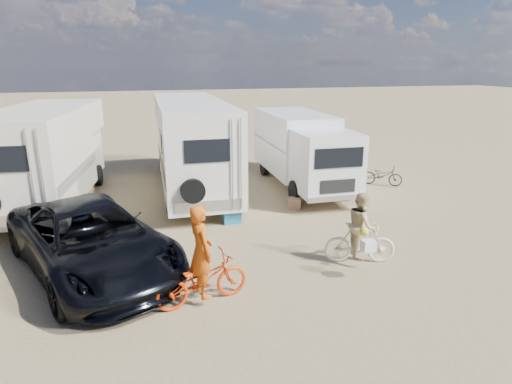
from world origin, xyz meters
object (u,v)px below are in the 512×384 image
object	(u,v)px
bike_woman	(360,243)
crate	(295,203)
rider_woman	(361,232)
bike_parked	(382,175)
rv_main	(192,146)
dark_suv	(91,240)
box_truck	(302,152)
rider_man	(201,260)
cooler	(231,216)
bike_man	(202,280)
rv_left	(47,157)

from	to	relation	value
bike_woman	crate	bearing A→B (deg)	18.58
rider_woman	bike_parked	size ratio (longest dim) A/B	1.02
rv_main	dark_suv	distance (m)	6.93
rv_main	rider_woman	xyz separation A→B (m)	(2.87, -7.38, -0.87)
box_truck	bike_parked	world-z (taller)	box_truck
rv_main	box_truck	bearing A→B (deg)	-9.04
rider_man	rider_woman	distance (m)	3.95
rider_man	crate	size ratio (longest dim) A/B	4.56
crate	cooler	bearing A→B (deg)	-162.12
bike_man	box_truck	bearing A→B (deg)	-46.45
dark_suv	crate	xyz separation A→B (m)	(6.01, 2.93, -0.61)
box_truck	dark_suv	bearing A→B (deg)	-141.39
dark_suv	cooler	xyz separation A→B (m)	(3.72, 2.19, -0.56)
dark_suv	bike_parked	bearing A→B (deg)	1.09
rider_man	bike_parked	bearing A→B (deg)	-62.87
rv_left	bike_woman	world-z (taller)	rv_left
crate	rv_main	bearing A→B (deg)	131.91
bike_man	bike_parked	bearing A→B (deg)	-62.87
rv_main	rider_man	xyz separation A→B (m)	(-1.00, -8.14, -0.72)
rv_main	rv_left	world-z (taller)	rv_main
rv_main	bike_parked	world-z (taller)	rv_main
dark_suv	bike_parked	world-z (taller)	dark_suv
bike_parked	dark_suv	bearing A→B (deg)	150.29
dark_suv	bike_woman	size ratio (longest dim) A/B	3.36
bike_woman	cooler	size ratio (longest dim) A/B	3.14
bike_woman	box_truck	bearing A→B (deg)	8.27
rider_man	rider_woman	size ratio (longest dim) A/B	1.20
dark_suv	crate	world-z (taller)	dark_suv
box_truck	rider_man	bearing A→B (deg)	-122.30
rv_left	cooler	xyz separation A→B (m)	(5.38, -3.43, -1.38)
rv_left	rider_woman	size ratio (longest dim) A/B	4.64
rv_left	bike_woman	xyz separation A→B (m)	(7.69, -6.89, -1.10)
rider_man	rider_woman	xyz separation A→B (m)	(3.87, 0.76, -0.15)
bike_man	cooler	size ratio (longest dim) A/B	3.58
rider_man	rv_main	bearing A→B (deg)	-18.98
rv_left	rider_man	distance (m)	8.58
rv_left	rider_woman	world-z (taller)	rv_left
bike_parked	cooler	world-z (taller)	bike_parked
rv_main	rv_left	bearing A→B (deg)	-172.18
box_truck	rider_woman	bearing A→B (deg)	-97.92
rv_main	rider_woman	world-z (taller)	rv_main
bike_man	cooler	bearing A→B (deg)	-32.33
rider_man	cooler	bearing A→B (deg)	-32.33
bike_man	bike_woman	size ratio (longest dim) A/B	1.14
crate	bike_parked	bearing A→B (deg)	21.00
rider_woman	crate	world-z (taller)	rider_woman
rider_man	bike_parked	xyz separation A→B (m)	(8.10, 6.58, -0.53)
rv_left	dark_suv	xyz separation A→B (m)	(1.66, -5.62, -0.82)
rider_man	cooler	size ratio (longest dim) A/B	3.51
cooler	rv_left	bearing A→B (deg)	145.83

